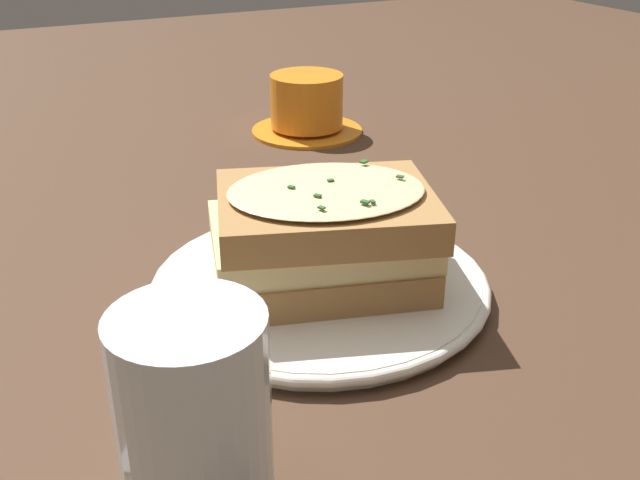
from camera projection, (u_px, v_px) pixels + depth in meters
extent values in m
plane|color=#473021|center=(300.00, 291.00, 0.55)|extent=(2.40, 2.40, 0.00)
cylinder|color=silver|center=(320.00, 286.00, 0.55)|extent=(0.23, 0.23, 0.01)
torus|color=silver|center=(320.00, 283.00, 0.55)|extent=(0.25, 0.25, 0.01)
cube|color=#A37542|center=(320.00, 263.00, 0.54)|extent=(0.17, 0.15, 0.02)
cube|color=#EFDB93|center=(320.00, 236.00, 0.53)|extent=(0.18, 0.15, 0.02)
cube|color=#A37542|center=(326.00, 210.00, 0.52)|extent=(0.18, 0.16, 0.02)
ellipsoid|color=beige|center=(326.00, 190.00, 0.51)|extent=(0.16, 0.14, 0.01)
cube|color=#2D6028|center=(291.00, 187.00, 0.50)|extent=(0.01, 0.01, 0.00)
cube|color=#2D6028|center=(365.00, 202.00, 0.48)|extent=(0.01, 0.01, 0.00)
cube|color=#2D6028|center=(373.00, 201.00, 0.48)|extent=(0.00, 0.00, 0.00)
cube|color=#2D6028|center=(322.00, 208.00, 0.47)|extent=(0.00, 0.01, 0.00)
cube|color=#2D6028|center=(324.00, 194.00, 0.49)|extent=(0.01, 0.01, 0.00)
cube|color=#2D6028|center=(331.00, 180.00, 0.51)|extent=(0.00, 0.00, 0.00)
cube|color=#2D6028|center=(400.00, 177.00, 0.52)|extent=(0.01, 0.01, 0.00)
cube|color=#2D6028|center=(364.00, 162.00, 0.55)|extent=(0.01, 0.01, 0.00)
cylinder|color=orange|center=(307.00, 129.00, 0.89)|extent=(0.13, 0.13, 0.01)
cylinder|color=orange|center=(307.00, 101.00, 0.88)|extent=(0.09, 0.09, 0.06)
cylinder|color=#381E0F|center=(307.00, 81.00, 0.87)|extent=(0.07, 0.07, 0.00)
torus|color=orange|center=(289.00, 90.00, 0.92)|extent=(0.01, 0.05, 0.05)
cylinder|color=silver|center=(194.00, 421.00, 0.34)|extent=(0.07, 0.07, 0.11)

